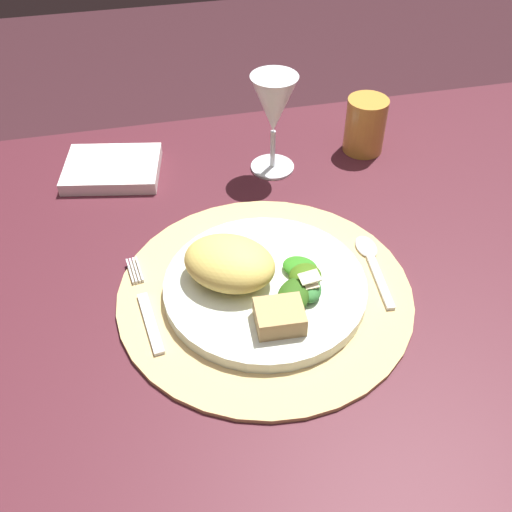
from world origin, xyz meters
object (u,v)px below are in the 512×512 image
(dinner_plate, at_px, (265,287))
(amber_tumbler, at_px, (365,125))
(wine_glass, at_px, (274,108))
(spoon, at_px, (371,258))
(napkin, at_px, (112,169))
(dining_table, at_px, (290,363))
(fork, at_px, (146,308))

(dinner_plate, relative_size, amber_tumbler, 2.78)
(dinner_plate, distance_m, wine_glass, 0.29)
(spoon, height_order, napkin, napkin)
(spoon, bearing_deg, dining_table, -178.72)
(dining_table, xyz_separation_m, fork, (-0.19, -0.02, 0.19))
(fork, distance_m, wine_glass, 0.35)
(wine_glass, bearing_deg, fork, -130.19)
(fork, xyz_separation_m, napkin, (-0.02, 0.30, 0.00))
(dining_table, distance_m, dinner_plate, 0.20)
(dinner_plate, distance_m, fork, 0.15)
(fork, height_order, wine_glass, wine_glass)
(spoon, distance_m, amber_tumbler, 0.27)
(dining_table, bearing_deg, napkin, 127.68)
(dinner_plate, xyz_separation_m, amber_tumbler, (0.23, 0.28, 0.03))
(fork, relative_size, spoon, 1.22)
(wine_glass, xyz_separation_m, amber_tumbler, (0.16, 0.02, -0.06))
(fork, height_order, amber_tumbler, amber_tumbler)
(fork, height_order, napkin, napkin)
(napkin, bearing_deg, amber_tumbler, -2.84)
(dinner_plate, distance_m, napkin, 0.35)
(dining_table, height_order, dinner_plate, dinner_plate)
(spoon, height_order, amber_tumbler, amber_tumbler)
(amber_tumbler, bearing_deg, fork, -143.31)
(dining_table, relative_size, napkin, 7.90)
(wine_glass, bearing_deg, dining_table, -96.77)
(wine_glass, relative_size, amber_tumbler, 1.73)
(dining_table, bearing_deg, fork, -173.91)
(dinner_plate, height_order, napkin, dinner_plate)
(napkin, bearing_deg, wine_glass, -9.15)
(spoon, bearing_deg, napkin, 138.80)
(dinner_plate, xyz_separation_m, fork, (-0.15, 0.00, -0.01))
(wine_glass, bearing_deg, amber_tumbler, 7.13)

